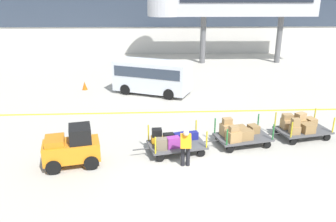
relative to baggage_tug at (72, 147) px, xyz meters
The scene contains 11 objects.
ground_plane 4.88m from the baggage_tug, ahead, with size 120.00×120.00×0.00m, color #B2ADA0.
apron_lead_line 7.98m from the baggage_tug, 48.96° to the left, with size 21.52×0.20×0.01m, color yellow.
terminal_building 25.85m from the baggage_tug, 79.31° to the left, with size 46.80×2.51×7.53m.
jet_bridge 21.79m from the baggage_tug, 64.67° to the left, with size 14.62×3.00×6.76m.
baggage_tug is the anchor object (origin of this frame).
baggage_cart_lead 4.06m from the baggage_tug, 13.72° to the left, with size 3.09×1.90×1.10m.
baggage_cart_middle 6.99m from the baggage_tug, 13.61° to the left, with size 3.09×1.90×1.17m.
baggage_cart_tail 10.05m from the baggage_tug, 13.75° to the left, with size 3.09×1.90×1.11m.
baggage_handler 4.32m from the baggage_tug, ahead, with size 0.41×0.44×1.56m.
shuttle_van 10.09m from the baggage_tug, 73.29° to the left, with size 5.16×3.59×2.10m.
safety_cone_near 10.76m from the baggage_tug, 98.95° to the left, with size 0.36×0.36×0.55m, color #EA590F.
Camera 1 is at (-1.43, -11.34, 6.50)m, focal length 37.12 mm.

